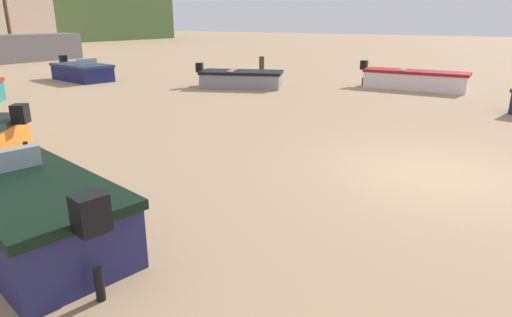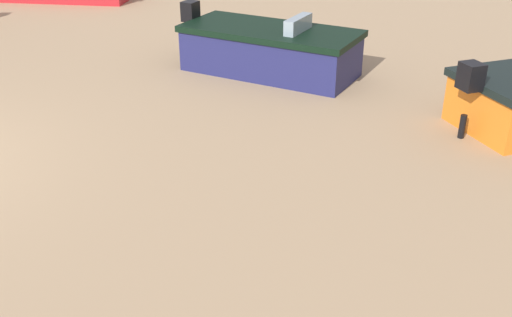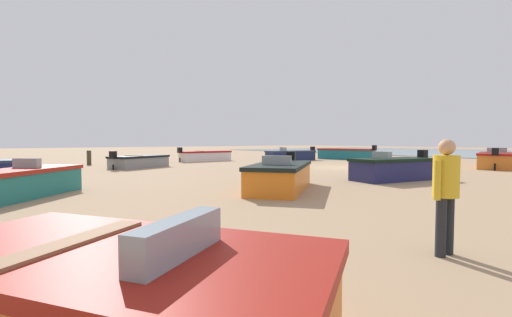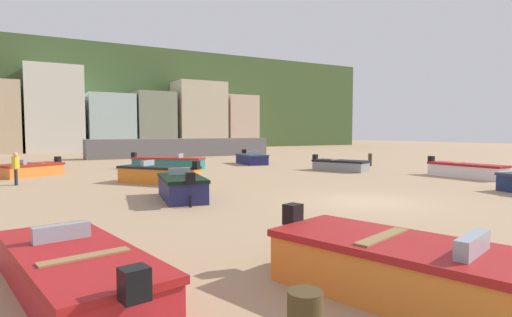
% 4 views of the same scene
% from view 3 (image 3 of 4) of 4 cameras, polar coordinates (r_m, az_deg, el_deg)
% --- Properties ---
extents(ground_plane, '(160.00, 160.00, 0.00)m').
position_cam_3_polar(ground_plane, '(21.90, 13.51, -1.41)').
color(ground_plane, tan).
extents(boat_teal_2, '(5.24, 2.23, 1.26)m').
position_cam_3_polar(boat_teal_2, '(31.29, 14.35, 0.71)').
color(boat_teal_2, '#1B6B7A').
rests_on(boat_teal_2, ground).
extents(boat_teal_3, '(4.63, 4.44, 1.14)m').
position_cam_3_polar(boat_teal_3, '(11.44, -35.81, -3.59)').
color(boat_teal_3, '#20736E').
rests_on(boat_teal_3, ground).
extents(boat_orange_4, '(3.87, 3.36, 1.06)m').
position_cam_3_polar(boat_orange_4, '(3.22, -22.00, -19.39)').
color(boat_orange_4, orange).
rests_on(boat_orange_4, ground).
extents(boat_navy_5, '(2.04, 4.54, 1.13)m').
position_cam_3_polar(boat_navy_5, '(29.02, 5.63, 0.51)').
color(boat_navy_5, navy).
rests_on(boat_navy_5, ground).
extents(boat_navy_6, '(2.07, 3.79, 1.22)m').
position_cam_3_polar(boat_navy_6, '(15.30, 21.17, -1.59)').
color(boat_navy_6, navy).
rests_on(boat_navy_6, ground).
extents(boat_white_7, '(1.47, 4.59, 1.12)m').
position_cam_3_polar(boat_white_7, '(28.27, -8.21, 0.41)').
color(boat_white_7, white).
rests_on(boat_white_7, ground).
extents(boat_orange_8, '(3.80, 4.21, 1.19)m').
position_cam_3_polar(boat_orange_8, '(11.56, 4.04, -2.87)').
color(boat_orange_8, orange).
rests_on(boat_orange_8, ground).
extents(boat_orange_9, '(3.05, 4.95, 1.23)m').
position_cam_3_polar(boat_orange_9, '(25.30, 34.36, -0.21)').
color(boat_orange_9, orange).
rests_on(boat_orange_9, ground).
extents(boat_grey_10, '(2.89, 3.88, 1.04)m').
position_cam_3_polar(boat_grey_10, '(22.24, -18.37, -0.46)').
color(boat_grey_10, gray).
rests_on(boat_grey_10, ground).
extents(mooring_post_near_water, '(0.28, 0.28, 0.96)m').
position_cam_3_polar(mooring_post_near_water, '(26.11, -25.42, 0.12)').
color(mooring_post_near_water, '#3F3525').
rests_on(mooring_post_near_water, ground).
extents(beach_walker_foreground, '(0.36, 0.53, 1.62)m').
position_cam_3_polar(beach_walker_foreground, '(5.54, 28.38, -4.15)').
color(beach_walker_foreground, '#21242A').
rests_on(beach_walker_foreground, ground).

